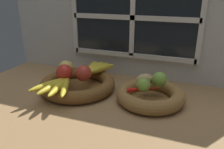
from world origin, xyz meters
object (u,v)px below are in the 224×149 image
(potato_oblong, at_px, (144,80))
(potato_back, at_px, (157,80))
(banana_bunch_front, at_px, (57,86))
(chili_pepper, at_px, (145,89))
(lime_near, at_px, (143,85))
(fruit_bowl_right, at_px, (150,95))
(fruit_bowl_left, at_px, (78,84))
(apple_golden_left, at_px, (66,68))
(banana_bunch_back, at_px, (96,68))
(lime_far, at_px, (159,79))
(apple_red_right, at_px, (84,73))
(apple_red_front, at_px, (64,72))

(potato_oblong, relative_size, potato_back, 1.15)
(banana_bunch_front, xyz_separation_m, chili_pepper, (0.34, 0.10, -0.00))
(lime_near, distance_m, chili_pepper, 0.02)
(lime_near, height_order, chili_pepper, lime_near)
(lime_near, bearing_deg, fruit_bowl_right, 56.31)
(potato_oblong, bearing_deg, banana_bunch_front, -154.37)
(fruit_bowl_left, distance_m, apple_golden_left, 0.09)
(fruit_bowl_left, xyz_separation_m, apple_golden_left, (-0.07, 0.01, 0.07))
(banana_bunch_back, xyz_separation_m, lime_far, (0.33, -0.08, 0.02))
(potato_oblong, xyz_separation_m, potato_back, (0.05, 0.01, -0.00))
(potato_oblong, height_order, lime_far, lime_far)
(fruit_bowl_left, distance_m, lime_far, 0.37)
(chili_pepper, bearing_deg, banana_bunch_back, 122.59)
(apple_golden_left, xyz_separation_m, lime_far, (0.43, 0.02, -0.00))
(fruit_bowl_right, height_order, potato_oblong, potato_oblong)
(fruit_bowl_left, xyz_separation_m, fruit_bowl_right, (0.34, -0.00, 0.00))
(apple_red_right, distance_m, potato_oblong, 0.27)
(apple_red_front, height_order, lime_far, apple_red_front)
(apple_red_right, xyz_separation_m, banana_bunch_back, (-0.00, 0.14, -0.02))
(potato_oblong, relative_size, lime_far, 1.18)
(apple_red_front, height_order, banana_bunch_front, apple_red_front)
(apple_red_right, relative_size, chili_pepper, 0.48)
(apple_red_right, height_order, apple_golden_left, same)
(fruit_bowl_right, relative_size, potato_oblong, 3.75)
(banana_bunch_back, bearing_deg, apple_red_right, -89.50)
(fruit_bowl_right, xyz_separation_m, banana_bunch_front, (-0.36, -0.13, 0.04))
(potato_oblong, bearing_deg, apple_red_right, -170.39)
(banana_bunch_back, bearing_deg, potato_back, -13.54)
(lime_near, bearing_deg, potato_back, 61.02)
(apple_golden_left, xyz_separation_m, chili_pepper, (0.39, -0.04, -0.03))
(fruit_bowl_right, xyz_separation_m, lime_far, (0.03, 0.04, 0.06))
(banana_bunch_front, relative_size, potato_oblong, 2.67)
(apple_red_front, relative_size, banana_bunch_front, 0.36)
(banana_bunch_back, bearing_deg, apple_golden_left, -136.28)
(potato_back, height_order, lime_near, lime_near)
(apple_golden_left, xyz_separation_m, banana_bunch_front, (0.04, -0.15, -0.02))
(fruit_bowl_left, height_order, lime_near, lime_near)
(fruit_bowl_left, relative_size, potato_oblong, 4.60)
(fruit_bowl_left, distance_m, lime_near, 0.32)
(lime_near, height_order, lime_far, lime_far)
(fruit_bowl_right, xyz_separation_m, chili_pepper, (-0.02, -0.03, 0.04))
(potato_back, xyz_separation_m, chili_pepper, (-0.03, -0.07, -0.01))
(apple_red_right, bearing_deg, apple_golden_left, 163.16)
(fruit_bowl_right, distance_m, potato_oblong, 0.07)
(lime_far, bearing_deg, lime_near, -125.84)
(potato_back, relative_size, chili_pepper, 0.44)
(fruit_bowl_left, xyz_separation_m, chili_pepper, (0.32, -0.03, 0.04))
(fruit_bowl_right, relative_size, chili_pepper, 1.91)
(lime_far, height_order, chili_pepper, lime_far)
(banana_bunch_front, bearing_deg, apple_golden_left, 106.81)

